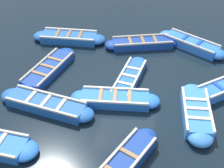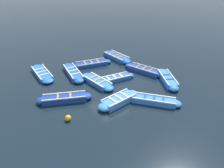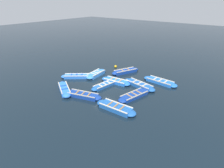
{
  "view_description": "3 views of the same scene",
  "coord_description": "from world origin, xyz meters",
  "px_view_note": "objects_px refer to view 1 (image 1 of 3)",
  "views": [
    {
      "loc": [
        -9.74,
        -1.26,
        7.93
      ],
      "look_at": [
        -0.35,
        0.58,
        0.42
      ],
      "focal_mm": 50.0,
      "sensor_mm": 36.0,
      "label": 1
    },
    {
      "loc": [
        -8.41,
        -12.16,
        8.09
      ],
      "look_at": [
        -0.2,
        -0.57,
        0.15
      ],
      "focal_mm": 35.0,
      "sensor_mm": 36.0,
      "label": 2
    },
    {
      "loc": [
        12.82,
        10.52,
        8.11
      ],
      "look_at": [
        0.29,
        0.8,
        0.45
      ],
      "focal_mm": 28.0,
      "sensor_mm": 36.0,
      "label": 3
    }
  ],
  "objects_px": {
    "boat_outer_left": "(142,43)",
    "boat_drifting": "(191,44)",
    "boat_alongside": "(115,99)",
    "boat_far_corner": "(69,38)",
    "boat_inner_gap": "(46,104)",
    "boat_near_quay": "(196,113)",
    "boat_stern_in": "(48,69)",
    "boat_bow_out": "(129,79)",
    "boat_tucked": "(121,166)"
  },
  "relations": [
    {
      "from": "boat_far_corner",
      "to": "boat_outer_left",
      "type": "distance_m",
      "value": 3.64
    },
    {
      "from": "boat_far_corner",
      "to": "boat_drifting",
      "type": "distance_m",
      "value": 5.97
    },
    {
      "from": "boat_far_corner",
      "to": "boat_stern_in",
      "type": "xyz_separation_m",
      "value": [
        -2.73,
        0.09,
        -0.03
      ]
    },
    {
      "from": "boat_alongside",
      "to": "boat_outer_left",
      "type": "bearing_deg",
      "value": -7.17
    },
    {
      "from": "boat_tucked",
      "to": "boat_outer_left",
      "type": "height_order",
      "value": "boat_tucked"
    },
    {
      "from": "boat_alongside",
      "to": "boat_stern_in",
      "type": "bearing_deg",
      "value": 66.2
    },
    {
      "from": "boat_bow_out",
      "to": "boat_tucked",
      "type": "distance_m",
      "value": 4.46
    },
    {
      "from": "boat_outer_left",
      "to": "boat_stern_in",
      "type": "relative_size",
      "value": 0.99
    },
    {
      "from": "boat_bow_out",
      "to": "boat_alongside",
      "type": "height_order",
      "value": "boat_alongside"
    },
    {
      "from": "boat_outer_left",
      "to": "boat_bow_out",
      "type": "bearing_deg",
      "value": 175.89
    },
    {
      "from": "boat_tucked",
      "to": "boat_drifting",
      "type": "height_order",
      "value": "boat_drifting"
    },
    {
      "from": "boat_tucked",
      "to": "boat_stern_in",
      "type": "distance_m",
      "value": 5.93
    },
    {
      "from": "boat_far_corner",
      "to": "boat_stern_in",
      "type": "relative_size",
      "value": 0.98
    },
    {
      "from": "boat_tucked",
      "to": "boat_outer_left",
      "type": "bearing_deg",
      "value": 1.71
    },
    {
      "from": "boat_stern_in",
      "to": "boat_alongside",
      "type": "distance_m",
      "value": 3.49
    },
    {
      "from": "boat_near_quay",
      "to": "boat_drifting",
      "type": "relative_size",
      "value": 0.97
    },
    {
      "from": "boat_outer_left",
      "to": "boat_drifting",
      "type": "relative_size",
      "value": 1.1
    },
    {
      "from": "boat_tucked",
      "to": "boat_drifting",
      "type": "distance_m",
      "value": 7.92
    },
    {
      "from": "boat_far_corner",
      "to": "boat_stern_in",
      "type": "distance_m",
      "value": 2.73
    },
    {
      "from": "boat_bow_out",
      "to": "boat_stern_in",
      "type": "relative_size",
      "value": 0.91
    },
    {
      "from": "boat_far_corner",
      "to": "boat_near_quay",
      "type": "height_order",
      "value": "boat_near_quay"
    },
    {
      "from": "boat_far_corner",
      "to": "boat_inner_gap",
      "type": "xyz_separation_m",
      "value": [
        -4.93,
        -0.64,
        -0.01
      ]
    },
    {
      "from": "boat_near_quay",
      "to": "boat_alongside",
      "type": "relative_size",
      "value": 0.95
    },
    {
      "from": "boat_outer_left",
      "to": "boat_alongside",
      "type": "relative_size",
      "value": 1.07
    },
    {
      "from": "boat_bow_out",
      "to": "boat_outer_left",
      "type": "relative_size",
      "value": 0.92
    },
    {
      "from": "boat_near_quay",
      "to": "boat_alongside",
      "type": "xyz_separation_m",
      "value": [
        0.19,
        3.01,
        -0.03
      ]
    },
    {
      "from": "boat_near_quay",
      "to": "boat_inner_gap",
      "type": "distance_m",
      "value": 5.5
    },
    {
      "from": "boat_tucked",
      "to": "boat_inner_gap",
      "type": "height_order",
      "value": "boat_tucked"
    },
    {
      "from": "boat_far_corner",
      "to": "boat_inner_gap",
      "type": "height_order",
      "value": "boat_far_corner"
    },
    {
      "from": "boat_outer_left",
      "to": "boat_near_quay",
      "type": "height_order",
      "value": "boat_near_quay"
    },
    {
      "from": "boat_drifting",
      "to": "boat_alongside",
      "type": "xyz_separation_m",
      "value": [
        -4.62,
        2.85,
        -0.03
      ]
    },
    {
      "from": "boat_inner_gap",
      "to": "boat_alongside",
      "type": "distance_m",
      "value": 2.58
    },
    {
      "from": "boat_bow_out",
      "to": "boat_near_quay",
      "type": "bearing_deg",
      "value": -121.08
    },
    {
      "from": "boat_drifting",
      "to": "boat_alongside",
      "type": "relative_size",
      "value": 0.98
    },
    {
      "from": "boat_outer_left",
      "to": "boat_inner_gap",
      "type": "relative_size",
      "value": 0.96
    },
    {
      "from": "boat_bow_out",
      "to": "boat_far_corner",
      "type": "height_order",
      "value": "boat_far_corner"
    },
    {
      "from": "boat_tucked",
      "to": "boat_outer_left",
      "type": "distance_m",
      "value": 7.33
    },
    {
      "from": "boat_bow_out",
      "to": "boat_outer_left",
      "type": "xyz_separation_m",
      "value": [
        2.89,
        -0.21,
        0.03
      ]
    },
    {
      "from": "boat_inner_gap",
      "to": "boat_far_corner",
      "type": "bearing_deg",
      "value": 7.4
    },
    {
      "from": "boat_outer_left",
      "to": "boat_drifting",
      "type": "distance_m",
      "value": 2.33
    },
    {
      "from": "boat_bow_out",
      "to": "boat_near_quay",
      "type": "relative_size",
      "value": 1.03
    },
    {
      "from": "boat_outer_left",
      "to": "boat_stern_in",
      "type": "xyz_separation_m",
      "value": [
        -2.9,
        3.73,
        -0.03
      ]
    },
    {
      "from": "boat_bow_out",
      "to": "boat_far_corner",
      "type": "distance_m",
      "value": 4.37
    },
    {
      "from": "boat_near_quay",
      "to": "boat_inner_gap",
      "type": "bearing_deg",
      "value": 96.25
    },
    {
      "from": "boat_near_quay",
      "to": "boat_stern_in",
      "type": "distance_m",
      "value": 6.41
    },
    {
      "from": "boat_outer_left",
      "to": "boat_near_quay",
      "type": "bearing_deg",
      "value": -151.24
    },
    {
      "from": "boat_outer_left",
      "to": "boat_inner_gap",
      "type": "distance_m",
      "value": 5.92
    },
    {
      "from": "boat_inner_gap",
      "to": "boat_alongside",
      "type": "relative_size",
      "value": 1.12
    },
    {
      "from": "boat_near_quay",
      "to": "boat_stern_in",
      "type": "relative_size",
      "value": 0.88
    },
    {
      "from": "boat_drifting",
      "to": "boat_stern_in",
      "type": "xyz_separation_m",
      "value": [
        -3.22,
        6.04,
        -0.05
      ]
    }
  ]
}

